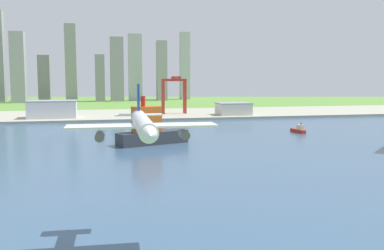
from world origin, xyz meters
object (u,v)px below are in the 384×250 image
object	(u,v)px
tugboat_small	(299,130)
warehouse_main	(52,109)
warehouse_annex	(233,109)
container_barge	(150,131)
airplane_landing	(143,125)
port_crane_red	(174,87)

from	to	relation	value
tugboat_small	warehouse_main	size ratio (longest dim) A/B	0.37
warehouse_annex	container_barge	bearing A→B (deg)	-122.59
airplane_landing	container_barge	world-z (taller)	airplane_landing
tugboat_small	warehouse_main	xyz separation A→B (m)	(-200.19, 153.34, 8.95)
container_barge	warehouse_main	distance (m)	203.69
tugboat_small	warehouse_main	world-z (taller)	warehouse_main
tugboat_small	port_crane_red	world-z (taller)	port_crane_red
airplane_landing	port_crane_red	distance (m)	397.79
tugboat_small	warehouse_main	distance (m)	252.33
tugboat_small	port_crane_red	size ratio (longest dim) A/B	0.40
port_crane_red	warehouse_annex	world-z (taller)	port_crane_red
tugboat_small	container_barge	bearing A→B (deg)	-164.04
warehouse_main	warehouse_annex	world-z (taller)	warehouse_main
warehouse_main	tugboat_small	bearing A→B (deg)	-37.45
tugboat_small	warehouse_main	bearing A→B (deg)	142.55
tugboat_small	warehouse_annex	world-z (taller)	warehouse_annex
airplane_landing	container_barge	distance (m)	182.83
tugboat_small	warehouse_annex	bearing A→B (deg)	92.61
tugboat_small	container_barge	size ratio (longest dim) A/B	0.37
container_barge	warehouse_annex	bearing A→B (deg)	57.41
warehouse_main	port_crane_red	bearing A→B (deg)	9.26
tugboat_small	container_barge	xyz separation A→B (m)	(-123.32, -35.28, 6.74)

